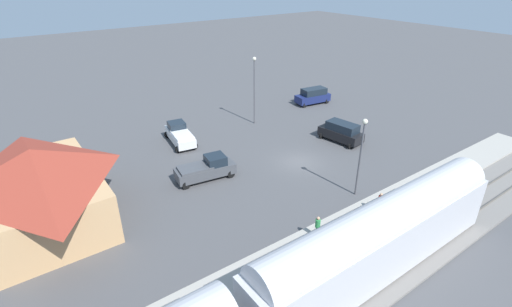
# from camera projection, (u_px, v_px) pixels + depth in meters

# --- Properties ---
(ground_plane) EXTENTS (200.00, 200.00, 0.00)m
(ground_plane) POSITION_uv_depth(u_px,v_px,m) (300.00, 162.00, 37.49)
(ground_plane) COLOR #4C4C4F
(railway_track) EXTENTS (4.80, 70.00, 0.30)m
(railway_track) POSITION_uv_depth(u_px,v_px,m) (428.00, 234.00, 27.31)
(railway_track) COLOR slate
(railway_track) RESTS_ON ground
(platform) EXTENTS (3.20, 46.00, 0.30)m
(platform) POSITION_uv_depth(u_px,v_px,m) (383.00, 208.00, 30.18)
(platform) COLOR #A8A399
(platform) RESTS_ON ground
(station_building) EXTENTS (12.52, 8.47, 6.13)m
(station_building) POSITION_uv_depth(u_px,v_px,m) (40.00, 185.00, 27.44)
(station_building) COLOR tan
(station_building) RESTS_ON ground
(pedestrian_on_platform) EXTENTS (0.36, 0.36, 1.71)m
(pedestrian_on_platform) POSITION_uv_depth(u_px,v_px,m) (318.00, 225.00, 26.30)
(pedestrian_on_platform) COLOR #333338
(pedestrian_on_platform) RESTS_ON platform
(pedestrian_waiting_far) EXTENTS (0.36, 0.36, 1.71)m
(pedestrian_waiting_far) POSITION_uv_depth(u_px,v_px,m) (380.00, 201.00, 28.99)
(pedestrian_waiting_far) COLOR #333338
(pedestrian_waiting_far) RESTS_ON platform
(pickup_white) EXTENTS (5.63, 3.11, 2.14)m
(pickup_white) POSITION_uv_depth(u_px,v_px,m) (180.00, 134.00, 41.10)
(pickup_white) COLOR white
(pickup_white) RESTS_ON ground
(suv_navy) EXTENTS (2.64, 5.13, 2.22)m
(suv_navy) POSITION_uv_depth(u_px,v_px,m) (313.00, 96.00, 52.84)
(suv_navy) COLOR navy
(suv_navy) RESTS_ON ground
(suv_black) EXTENTS (5.12, 2.91, 2.22)m
(suv_black) POSITION_uv_depth(u_px,v_px,m) (341.00, 132.00, 41.43)
(suv_black) COLOR black
(suv_black) RESTS_ON ground
(pickup_charcoal) EXTENTS (2.72, 5.63, 2.14)m
(pickup_charcoal) POSITION_uv_depth(u_px,v_px,m) (206.00, 169.00, 34.16)
(pickup_charcoal) COLOR #47494F
(pickup_charcoal) RESTS_ON ground
(light_pole_near_platform) EXTENTS (0.44, 0.44, 6.92)m
(light_pole_near_platform) POSITION_uv_depth(u_px,v_px,m) (361.00, 148.00, 30.25)
(light_pole_near_platform) COLOR #515156
(light_pole_near_platform) RESTS_ON ground
(light_pole_lot_center) EXTENTS (0.44, 0.44, 8.19)m
(light_pole_lot_center) POSITION_uv_depth(u_px,v_px,m) (254.00, 83.00, 44.43)
(light_pole_lot_center) COLOR #515156
(light_pole_lot_center) RESTS_ON ground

